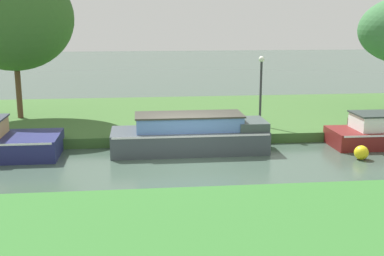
% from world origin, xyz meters
% --- Properties ---
extents(ground_plane, '(120.00, 120.00, 0.00)m').
position_xyz_m(ground_plane, '(0.00, 0.00, 0.00)').
color(ground_plane, '#3C5145').
extents(riverbank_far, '(72.00, 10.00, 0.40)m').
position_xyz_m(riverbank_far, '(0.00, 7.00, 0.20)').
color(riverbank_far, '#3C652E').
rests_on(riverbank_far, ground_plane).
extents(slate_barge, '(5.83, 1.97, 1.44)m').
position_xyz_m(slate_barge, '(0.26, 1.20, 0.64)').
color(slate_barge, '#3F474F').
rests_on(slate_barge, ground_plane).
extents(willow_tree_left, '(5.41, 4.11, 6.90)m').
position_xyz_m(willow_tree_left, '(-7.19, 6.40, 4.95)').
color(willow_tree_left, brown).
rests_on(willow_tree_left, riverbank_far).
extents(lamp_post, '(0.24, 0.24, 2.99)m').
position_xyz_m(lamp_post, '(3.48, 3.52, 2.27)').
color(lamp_post, '#333338').
rests_on(lamp_post, riverbank_far).
extents(mooring_post_near, '(0.19, 0.19, 0.53)m').
position_xyz_m(mooring_post_near, '(6.99, 2.32, 0.67)').
color(mooring_post_near, '#46302D').
rests_on(mooring_post_near, riverbank_far).
extents(mooring_post_far, '(0.19, 0.19, 0.89)m').
position_xyz_m(mooring_post_far, '(0.66, 2.32, 0.85)').
color(mooring_post_far, '#473D22').
rests_on(mooring_post_far, riverbank_far).
extents(channel_buoy, '(0.51, 0.51, 0.51)m').
position_xyz_m(channel_buoy, '(6.17, -0.61, 0.26)').
color(channel_buoy, yellow).
rests_on(channel_buoy, ground_plane).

